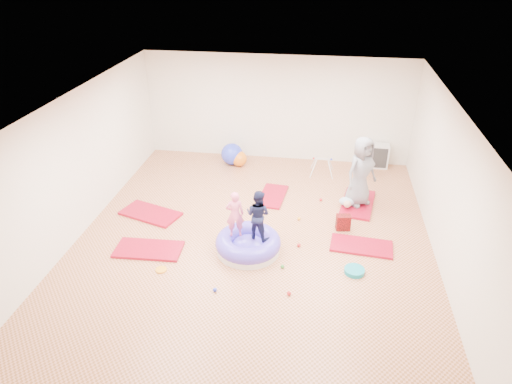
# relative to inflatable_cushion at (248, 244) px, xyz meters

# --- Properties ---
(room) EXTENTS (7.01, 8.01, 2.81)m
(room) POSITION_rel_inflatable_cushion_xyz_m (0.04, 0.44, 1.25)
(room) COLOR tan
(room) RESTS_ON ground
(gym_mat_front_left) EXTENTS (1.31, 0.70, 0.05)m
(gym_mat_front_left) POSITION_rel_inflatable_cushion_xyz_m (-1.91, -0.29, -0.13)
(gym_mat_front_left) COLOR #A41226
(gym_mat_front_left) RESTS_ON ground
(gym_mat_mid_left) EXTENTS (1.43, 1.01, 0.05)m
(gym_mat_mid_left) POSITION_rel_inflatable_cushion_xyz_m (-2.34, 0.99, -0.13)
(gym_mat_mid_left) COLOR #A41226
(gym_mat_mid_left) RESTS_ON ground
(gym_mat_center_back) EXTENTS (0.67, 1.16, 0.05)m
(gym_mat_center_back) POSITION_rel_inflatable_cushion_xyz_m (0.21, 2.19, -0.13)
(gym_mat_center_back) COLOR #A41226
(gym_mat_center_back) RESTS_ON ground
(gym_mat_right) EXTENTS (1.24, 0.70, 0.05)m
(gym_mat_right) POSITION_rel_inflatable_cushion_xyz_m (2.17, 0.45, -0.13)
(gym_mat_right) COLOR #A41226
(gym_mat_right) RESTS_ON ground
(gym_mat_rear_right) EXTENTS (0.88, 1.43, 0.06)m
(gym_mat_rear_right) POSITION_rel_inflatable_cushion_xyz_m (2.17, 2.12, -0.13)
(gym_mat_rear_right) COLOR #A41226
(gym_mat_rear_right) RESTS_ON ground
(inflatable_cushion) EXTENTS (1.26, 1.26, 0.40)m
(inflatable_cushion) POSITION_rel_inflatable_cushion_xyz_m (0.00, 0.00, 0.00)
(inflatable_cushion) COLOR silver
(inflatable_cushion) RESTS_ON ground
(child_pink) EXTENTS (0.39, 0.30, 0.94)m
(child_pink) POSITION_rel_inflatable_cushion_xyz_m (-0.25, 0.03, 0.68)
(child_pink) COLOR #EC628A
(child_pink) RESTS_ON inflatable_cushion
(child_navy) EXTENTS (0.58, 0.52, 0.99)m
(child_navy) POSITION_rel_inflatable_cushion_xyz_m (0.18, 0.03, 0.71)
(child_navy) COLOR #151837
(child_navy) RESTS_ON inflatable_cushion
(adult_caregiver) EXTENTS (0.92, 0.89, 1.59)m
(adult_caregiver) POSITION_rel_inflatable_cushion_xyz_m (2.15, 2.10, 0.69)
(adult_caregiver) COLOR slate
(adult_caregiver) RESTS_ON gym_mat_rear_right
(infant) EXTENTS (0.35, 0.36, 0.21)m
(infant) POSITION_rel_inflatable_cushion_xyz_m (1.91, 1.91, 0.01)
(infant) COLOR #9DB8CD
(infant) RESTS_ON gym_mat_rear_right
(ball_pit_balls) EXTENTS (1.77, 3.47, 0.07)m
(ball_pit_balls) POSITION_rel_inflatable_cushion_xyz_m (0.74, 0.14, -0.12)
(ball_pit_balls) COLOR orange
(ball_pit_balls) RESTS_ON ground
(exercise_ball_blue) EXTENTS (0.57, 0.57, 0.57)m
(exercise_ball_blue) POSITION_rel_inflatable_cushion_xyz_m (-1.08, 3.83, 0.13)
(exercise_ball_blue) COLOR blue
(exercise_ball_blue) RESTS_ON ground
(exercise_ball_orange) EXTENTS (0.41, 0.41, 0.41)m
(exercise_ball_orange) POSITION_rel_inflatable_cushion_xyz_m (-0.87, 3.75, 0.05)
(exercise_ball_orange) COLOR orange
(exercise_ball_orange) RESTS_ON ground
(infant_play_gym) EXTENTS (0.59, 0.56, 0.45)m
(infant_play_gym) POSITION_rel_inflatable_cushion_xyz_m (1.31, 3.55, 0.15)
(infant_play_gym) COLOR silver
(infant_play_gym) RESTS_ON ground
(cube_shelf) EXTENTS (0.63, 0.31, 0.63)m
(cube_shelf) POSITION_rel_inflatable_cushion_xyz_m (2.70, 4.23, 0.16)
(cube_shelf) COLOR silver
(cube_shelf) RESTS_ON ground
(balance_disc) EXTENTS (0.37, 0.37, 0.08)m
(balance_disc) POSITION_rel_inflatable_cushion_xyz_m (2.00, -0.37, -0.11)
(balance_disc) COLOR #0D8090
(balance_disc) RESTS_ON ground
(backpack) EXTENTS (0.31, 0.22, 0.33)m
(backpack) POSITION_rel_inflatable_cushion_xyz_m (1.82, 1.04, 0.01)
(backpack) COLOR #9A0B0C
(backpack) RESTS_ON ground
(yellow_toy) EXTENTS (0.20, 0.20, 0.03)m
(yellow_toy) POSITION_rel_inflatable_cushion_xyz_m (-1.47, -0.84, -0.14)
(yellow_toy) COLOR orange
(yellow_toy) RESTS_ON ground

